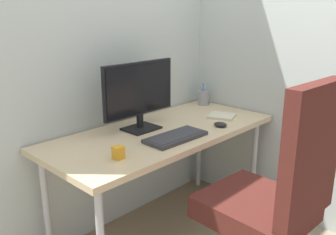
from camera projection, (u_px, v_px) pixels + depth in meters
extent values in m
plane|color=gray|center=(164.00, 230.00, 2.48)|extent=(8.00, 8.00, 0.00)
cube|color=#B7C1BC|center=(122.00, 17.00, 2.33)|extent=(2.39, 0.04, 2.80)
cube|color=#B7C1BC|center=(254.00, 17.00, 2.56)|extent=(0.04, 1.53, 2.80)
cube|color=#D1B78C|center=(163.00, 133.00, 2.28)|extent=(1.53, 0.67, 0.04)
cylinder|color=#B2B5BA|center=(254.00, 165.00, 2.69)|extent=(0.04, 0.04, 0.69)
cylinder|color=#B2B5BA|center=(47.00, 210.00, 2.08)|extent=(0.04, 0.04, 0.69)
cylinder|color=#B2B5BA|center=(199.00, 147.00, 3.04)|extent=(0.04, 0.04, 0.69)
cube|color=#4C1E19|center=(255.00, 208.00, 1.88)|extent=(0.51, 0.53, 0.12)
cube|color=#4C1E19|center=(311.00, 154.00, 1.59)|extent=(0.44, 0.09, 0.64)
cube|color=black|center=(141.00, 128.00, 2.29)|extent=(0.21, 0.17, 0.01)
cube|color=black|center=(140.00, 120.00, 2.28)|extent=(0.04, 0.02, 0.10)
cube|color=black|center=(139.00, 89.00, 2.22)|extent=(0.54, 0.02, 0.33)
cube|color=black|center=(141.00, 89.00, 2.21)|extent=(0.52, 0.01, 0.30)
cube|color=#333338|center=(176.00, 137.00, 2.12)|extent=(0.39, 0.18, 0.02)
cube|color=#333338|center=(176.00, 135.00, 2.11)|extent=(0.36, 0.15, 0.00)
ellipsoid|color=black|center=(220.00, 124.00, 2.33)|extent=(0.08, 0.10, 0.03)
cylinder|color=gray|center=(203.00, 98.00, 2.87)|extent=(0.09, 0.09, 0.11)
cylinder|color=silver|center=(203.00, 91.00, 2.85)|extent=(0.03, 0.01, 0.11)
cylinder|color=silver|center=(204.00, 91.00, 2.86)|extent=(0.03, 0.01, 0.11)
torus|color=#333338|center=(203.00, 97.00, 2.87)|extent=(0.03, 0.04, 0.01)
cylinder|color=#337FD8|center=(202.00, 92.00, 2.87)|extent=(0.01, 0.02, 0.14)
cylinder|color=#337FD8|center=(204.00, 92.00, 2.88)|extent=(0.02, 0.01, 0.14)
cube|color=beige|center=(222.00, 116.00, 2.54)|extent=(0.21, 0.22, 0.02)
cube|color=orange|center=(118.00, 153.00, 1.83)|extent=(0.05, 0.05, 0.07)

